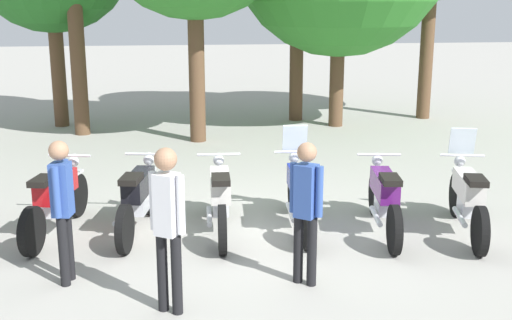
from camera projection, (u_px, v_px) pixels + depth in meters
ground_plane at (261, 231)px, 8.92m from camera, size 80.00×80.00×0.00m
motorcycle_0 at (56, 198)px, 8.72m from camera, size 0.78×2.15×0.99m
motorcycle_1 at (139, 197)px, 8.80m from camera, size 0.73×2.17×0.99m
motorcycle_2 at (220, 197)px, 8.78m from camera, size 0.62×2.19×0.99m
motorcycle_3 at (299, 192)px, 8.95m from camera, size 0.62×2.19×1.37m
motorcycle_4 at (384, 197)px, 8.78m from camera, size 0.70×2.18×0.99m
motorcycle_5 at (468, 197)px, 8.74m from camera, size 0.80×2.15×1.37m
person_0 at (62, 202)px, 7.06m from camera, size 0.25×0.41×1.65m
person_1 at (306, 203)px, 7.03m from camera, size 0.36×0.31×1.64m
person_2 at (168, 218)px, 6.35m from camera, size 0.38×0.32×1.74m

